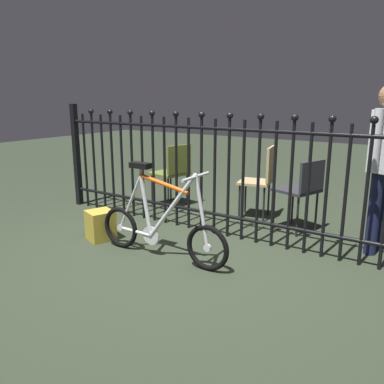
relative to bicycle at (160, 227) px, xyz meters
name	(u,v)px	position (x,y,z in m)	size (l,w,h in m)	color
ground_plane	(187,253)	(0.14, 0.23, -0.30)	(20.00, 20.00, 0.00)	#2D3626
iron_fence	(213,171)	(0.05, 0.84, 0.39)	(4.49, 0.07, 1.35)	black
bicycle	(160,227)	(0.00, 0.00, 0.00)	(1.39, 0.40, 0.87)	black
chair_olive	(173,169)	(-0.93, 1.48, 0.21)	(0.50, 0.50, 0.83)	black
chair_tan	(262,176)	(0.26, 1.63, 0.22)	(0.44, 0.44, 0.88)	black
chair_charcoal	(302,187)	(0.82, 1.41, 0.20)	(0.52, 0.51, 0.80)	black
person_visitor	(384,156)	(1.61, 1.24, 0.63)	(0.25, 0.46, 1.56)	#191E3F
display_crate	(101,225)	(-0.81, 0.04, -0.14)	(0.25, 0.25, 0.31)	#B29933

